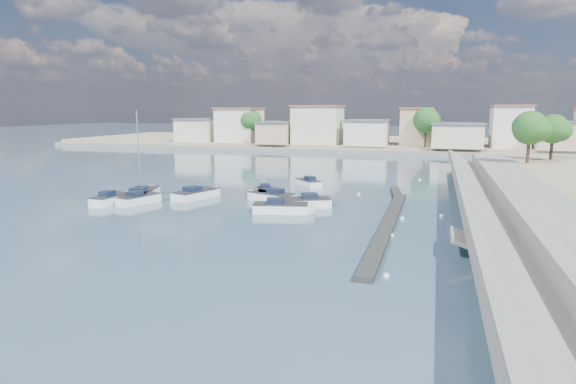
% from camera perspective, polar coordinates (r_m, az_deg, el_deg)
% --- Properties ---
extents(ground, '(400.00, 400.00, 0.00)m').
position_cam_1_polar(ground, '(68.25, 8.38, 2.18)').
color(ground, '#293E53').
rests_on(ground, ground).
extents(seawall_walkway, '(5.00, 90.00, 1.80)m').
position_cam_1_polar(seawall_walkway, '(41.50, 28.26, -2.56)').
color(seawall_walkway, slate).
rests_on(seawall_walkway, ground).
extents(breakwater, '(2.00, 31.02, 0.35)m').
position_cam_1_polar(breakwater, '(40.67, 12.02, -2.87)').
color(breakwater, black).
rests_on(breakwater, ground).
extents(far_shore_land, '(160.00, 40.00, 1.40)m').
position_cam_1_polar(far_shore_land, '(119.61, 12.28, 5.64)').
color(far_shore_land, gray).
rests_on(far_shore_land, ground).
extents(far_shore_quay, '(160.00, 2.50, 0.80)m').
position_cam_1_polar(far_shore_quay, '(98.79, 11.19, 4.67)').
color(far_shore_quay, slate).
rests_on(far_shore_quay, ground).
extents(far_town, '(113.01, 12.80, 8.35)m').
position_cam_1_polar(far_town, '(103.88, 17.56, 7.15)').
color(far_town, beige).
rests_on(far_town, far_shore_land).
extents(shore_trees, '(74.56, 38.32, 7.92)m').
position_cam_1_polar(shore_trees, '(95.05, 16.17, 7.79)').
color(shore_trees, '#38281E').
rests_on(shore_trees, ground).
extents(motorboat_a, '(1.70, 4.79, 1.48)m').
position_cam_1_polar(motorboat_a, '(49.25, -20.13, -0.81)').
color(motorboat_a, white).
rests_on(motorboat_a, ground).
extents(motorboat_b, '(2.75, 4.78, 1.48)m').
position_cam_1_polar(motorboat_b, '(48.33, -17.05, -0.84)').
color(motorboat_b, white).
rests_on(motorboat_b, ground).
extents(motorboat_c, '(5.33, 3.29, 1.48)m').
position_cam_1_polar(motorboat_c, '(47.52, -2.17, -0.58)').
color(motorboat_c, white).
rests_on(motorboat_c, ground).
extents(motorboat_d, '(5.28, 3.77, 1.48)m').
position_cam_1_polar(motorboat_d, '(44.44, 1.63, -1.31)').
color(motorboat_d, white).
rests_on(motorboat_d, ground).
extents(motorboat_e, '(3.43, 5.80, 1.48)m').
position_cam_1_polar(motorboat_e, '(49.83, -10.62, -0.26)').
color(motorboat_e, white).
rests_on(motorboat_e, ground).
extents(motorboat_f, '(3.78, 3.84, 1.48)m').
position_cam_1_polar(motorboat_f, '(56.21, 2.32, 1.04)').
color(motorboat_f, white).
rests_on(motorboat_f, ground).
extents(motorboat_g, '(3.17, 4.54, 1.48)m').
position_cam_1_polar(motorboat_g, '(49.42, -2.68, -0.18)').
color(motorboat_g, white).
rests_on(motorboat_g, ground).
extents(motorboat_h, '(5.38, 2.91, 1.48)m').
position_cam_1_polar(motorboat_h, '(41.97, -0.52, -1.97)').
color(motorboat_h, white).
rests_on(motorboat_h, ground).
extents(sailboat, '(3.92, 7.17, 9.00)m').
position_cam_1_polar(sailboat, '(51.08, -16.94, -0.24)').
color(sailboat, white).
rests_on(sailboat, ground).
extents(mooring_buoys, '(8.69, 37.84, 0.39)m').
position_cam_1_polar(mooring_buoys, '(43.12, 13.23, -2.36)').
color(mooring_buoys, white).
rests_on(mooring_buoys, ground).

